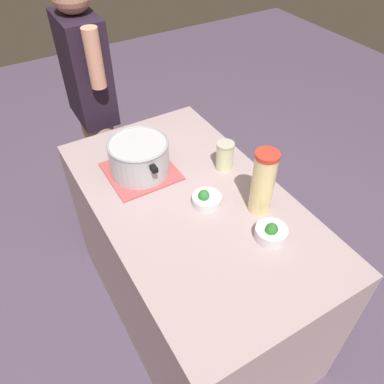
{
  "coord_description": "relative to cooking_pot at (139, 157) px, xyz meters",
  "views": [
    {
      "loc": [
        -1.04,
        0.62,
        2.07
      ],
      "look_at": [
        0.0,
        0.0,
        0.94
      ],
      "focal_mm": 35.91,
      "sensor_mm": 36.0,
      "label": 1
    }
  ],
  "objects": [
    {
      "name": "counter_slab",
      "position": [
        -0.29,
        -0.11,
        -0.54
      ],
      "size": [
        1.4,
        0.8,
        0.89
      ],
      "primitive_type": "cube",
      "color": "#A58E91",
      "rests_on": "ground_plane"
    },
    {
      "name": "dish_cloth",
      "position": [
        0.0,
        0.0,
        -0.09
      ],
      "size": [
        0.31,
        0.31,
        0.01
      ],
      "primitive_type": "cube",
      "color": "#B44D4E",
      "rests_on": "counter_slab"
    },
    {
      "name": "cooking_pot",
      "position": [
        0.0,
        0.0,
        0.0
      ],
      "size": [
        0.35,
        0.28,
        0.16
      ],
      "color": "#B7B7BC",
      "rests_on": "dish_cloth"
    },
    {
      "name": "lemonade_pitcher",
      "position": [
        -0.48,
        -0.33,
        0.06
      ],
      "size": [
        0.1,
        0.1,
        0.3
      ],
      "color": "#F6DE95",
      "rests_on": "counter_slab"
    },
    {
      "name": "person_cook",
      "position": [
        0.69,
        -0.01,
        -0.09
      ],
      "size": [
        0.5,
        0.21,
        1.62
      ],
      "color": "tan",
      "rests_on": "ground_plane"
    },
    {
      "name": "broccoli_bowl_center",
      "position": [
        -0.64,
        -0.27,
        -0.06
      ],
      "size": [
        0.13,
        0.13,
        0.08
      ],
      "color": "silver",
      "rests_on": "counter_slab"
    },
    {
      "name": "broccoli_bowl_front",
      "position": [
        -0.34,
        -0.15,
        -0.07
      ],
      "size": [
        0.13,
        0.13,
        0.08
      ],
      "color": "silver",
      "rests_on": "counter_slab"
    },
    {
      "name": "mason_jar",
      "position": [
        -0.18,
        -0.36,
        -0.02
      ],
      "size": [
        0.09,
        0.09,
        0.14
      ],
      "color": "beige",
      "rests_on": "counter_slab"
    },
    {
      "name": "ground_plane",
      "position": [
        -0.29,
        -0.11,
        -0.99
      ],
      "size": [
        8.0,
        8.0,
        0.0
      ],
      "primitive_type": "plane",
      "color": "#53445B"
    }
  ]
}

